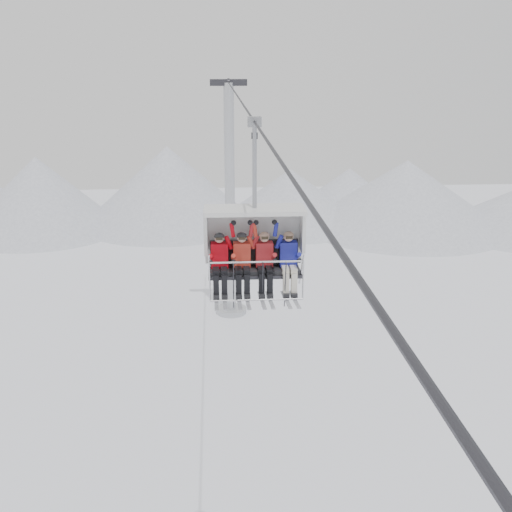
{
  "coord_description": "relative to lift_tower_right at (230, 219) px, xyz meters",
  "views": [
    {
      "loc": [
        -0.91,
        -13.57,
        14.66
      ],
      "look_at": [
        0.0,
        0.0,
        10.41
      ],
      "focal_mm": 45.0,
      "sensor_mm": 36.0,
      "label": 1
    }
  ],
  "objects": [
    {
      "name": "skier_far_right",
      "position": [
        0.77,
        -21.7,
        4.41
      ],
      "size": [
        0.39,
        1.69,
        1.56
      ],
      "color": "#1E239D",
      "rests_on": "chairlift_carrier"
    },
    {
      "name": "skier_center_right",
      "position": [
        0.22,
        -21.7,
        4.41
      ],
      "size": [
        0.39,
        1.69,
        1.56
      ],
      "color": "#AC1F24",
      "rests_on": "chairlift_carrier"
    },
    {
      "name": "haul_cable",
      "position": [
        0.0,
        -22.0,
        7.52
      ],
      "size": [
        0.06,
        50.0,
        0.06
      ],
      "primitive_type": "cylinder",
      "rotation": [
        1.57,
        0.0,
        0.0
      ],
      "color": "#2D2D32",
      "rests_on": "lift_tower_left"
    },
    {
      "name": "skier_center_left",
      "position": [
        -0.3,
        -21.7,
        4.41
      ],
      "size": [
        0.39,
        1.69,
        1.56
      ],
      "color": "red",
      "rests_on": "chairlift_carrier"
    },
    {
      "name": "lift_tower_right",
      "position": [
        0.0,
        0.0,
        0.0
      ],
      "size": [
        2.0,
        1.8,
        13.48
      ],
      "color": "#B0B3B7",
      "rests_on": "ground"
    },
    {
      "name": "ridgeline",
      "position": [
        -1.58,
        20.05,
        -2.94
      ],
      "size": [
        72.0,
        21.0,
        7.0
      ],
      "color": "silver",
      "rests_on": "ground"
    },
    {
      "name": "chairlift_carrier",
      "position": [
        0.0,
        -21.4,
        4.87
      ],
      "size": [
        2.28,
        1.17,
        3.98
      ],
      "color": "black",
      "rests_on": "haul_cable"
    },
    {
      "name": "skier_far_left",
      "position": [
        -0.81,
        -21.7,
        4.41
      ],
      "size": [
        0.39,
        1.69,
        1.56
      ],
      "color": "red",
      "rests_on": "chairlift_carrier"
    }
  ]
}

